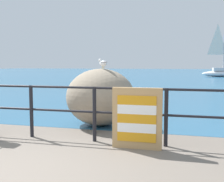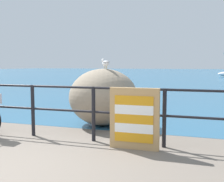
{
  "view_description": "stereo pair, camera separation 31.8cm",
  "coord_description": "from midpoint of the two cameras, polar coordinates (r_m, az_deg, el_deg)",
  "views": [
    {
      "loc": [
        2.22,
        -3.0,
        1.42
      ],
      "look_at": [
        0.88,
        2.2,
        0.91
      ],
      "focal_mm": 44.25,
      "sensor_mm": 36.0,
      "label": 1
    },
    {
      "loc": [
        2.52,
        -2.91,
        1.42
      ],
      "look_at": [
        0.88,
        2.2,
        0.91
      ],
      "focal_mm": 44.25,
      "sensor_mm": 36.0,
      "label": 2
    }
  ],
  "objects": [
    {
      "name": "breakwater_boulder_main",
      "position": [
        6.51,
        -0.38,
        -1.23
      ],
      "size": [
        1.6,
        1.69,
        1.33
      ],
      "color": "gray",
      "rests_on": "ground"
    },
    {
      "name": "sea_surface",
      "position": [
        50.68,
        15.12,
        3.67
      ],
      "size": [
        120.0,
        90.0,
        0.01
      ],
      "primitive_type": "cube",
      "color": "#285B7F",
      "rests_on": "ground_plane"
    },
    {
      "name": "ground_plane",
      "position": [
        23.13,
        11.86,
        1.69
      ],
      "size": [
        120.0,
        120.0,
        0.1
      ],
      "primitive_type": "cube",
      "color": "#6B6056"
    },
    {
      "name": "seagull",
      "position": [
        6.37,
        0.1,
        5.87
      ],
      "size": [
        0.3,
        0.27,
        0.23
      ],
      "rotation": [
        0.0,
        0.0,
        2.45
      ],
      "color": "gold",
      "rests_on": "breakwater_boulder_main"
    },
    {
      "name": "promenade_railing",
      "position": [
        5.37,
        -8.64,
        -3.04
      ],
      "size": [
        9.2,
        0.07,
        1.02
      ],
      "color": "black",
      "rests_on": "ground_plane"
    },
    {
      "name": "folded_deckchair_stack",
      "position": [
        4.68,
        6.59,
        -5.71
      ],
      "size": [
        0.84,
        0.1,
        1.04
      ],
      "color": "tan",
      "rests_on": "ground_plane"
    }
  ]
}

